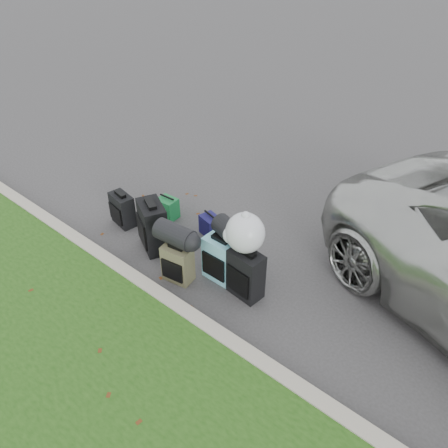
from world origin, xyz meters
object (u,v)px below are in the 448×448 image
Objects in this scene: suitcase_small_black at (123,209)px; tote_green at (168,208)px; suitcase_olive at (178,264)px; suitcase_teal at (220,259)px; tote_navy at (210,225)px; suitcase_large_black_left at (153,227)px; suitcase_large_black_right at (246,274)px.

suitcase_small_black reaches higher than tote_green.
suitcase_olive is 0.56m from suitcase_teal.
tote_navy is at bearing 3.54° from tote_green.
suitcase_small_black is 0.83m from suitcase_large_black_left.
suitcase_teal is (1.14, 0.12, -0.06)m from suitcase_large_black_left.
suitcase_large_black_left is 1.40× the size of suitcase_olive.
tote_green reaches higher than tote_navy.
tote_green is at bearing 131.64° from suitcase_olive.
suitcase_large_black_left is at bearing -62.10° from tote_green.
suitcase_large_black_left is at bearing -173.73° from suitcase_teal.
tote_green is (-0.40, 0.66, -0.20)m from suitcase_large_black_left.
tote_navy is (-1.18, 0.67, -0.17)m from suitcase_large_black_right.
suitcase_olive is 1.07m from tote_navy.
suitcase_large_black_left is 2.37× the size of tote_navy.
suitcase_large_black_right is at bearing -16.38° from tote_navy.
suitcase_small_black is 0.70× the size of suitcase_large_black_left.
suitcase_large_black_right reaches higher than suitcase_teal.
tote_navy is at bearing 139.50° from suitcase_teal.
tote_navy is (-0.33, 1.02, -0.11)m from suitcase_olive.
suitcase_large_black_left is 1.18× the size of suitcase_teal.
tote_green is (-1.14, 0.91, -0.09)m from suitcase_olive.
suitcase_large_black_left is at bearing -104.65° from tote_navy.
suitcase_large_black_left is at bearing -170.72° from suitcase_large_black_right.
suitcase_small_black is 1.65× the size of tote_navy.
suitcase_olive is 1.46m from tote_green.
suitcase_olive is (0.73, -0.25, -0.11)m from suitcase_large_black_left.
suitcase_small_black is at bearing -138.37° from tote_navy.
suitcase_olive is (1.55, -0.36, 0.01)m from suitcase_small_black.
suitcase_large_black_right is at bearing -19.51° from tote_green.
suitcase_olive reaches higher than tote_navy.
suitcase_large_black_right is 1.94× the size of tote_green.
suitcase_small_black is 1.59m from suitcase_olive.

